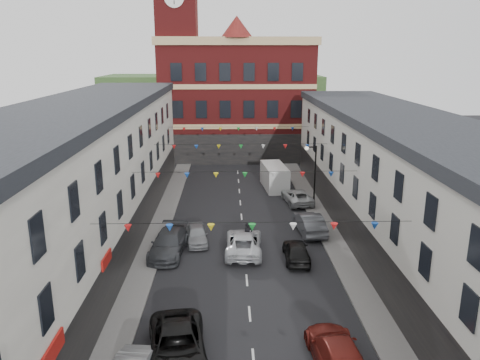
{
  "coord_description": "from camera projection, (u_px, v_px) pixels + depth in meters",
  "views": [
    {
      "loc": [
        -1.13,
        -27.26,
        14.17
      ],
      "look_at": [
        -0.22,
        8.46,
        4.38
      ],
      "focal_mm": 35.0,
      "sensor_mm": 36.0,
      "label": 1
    }
  ],
  "objects": [
    {
      "name": "terrace_right",
      "position": [
        429.0,
        202.0,
        30.02
      ],
      "size": [
        8.4,
        56.0,
        9.7
      ],
      "color": "beige",
      "rests_on": "ground"
    },
    {
      "name": "clock_tower",
      "position": [
        178.0,
        46.0,
        59.66
      ],
      "size": [
        5.6,
        5.6,
        30.0
      ],
      "color": "maroon",
      "rests_on": "ground"
    },
    {
      "name": "car_right_f",
      "position": [
        297.0,
        196.0,
        45.21
      ],
      "size": [
        2.93,
        5.22,
        1.38
      ],
      "primitive_type": "imported",
      "rotation": [
        0.0,
        0.0,
        3.28
      ],
      "color": "#B6B9BB",
      "rests_on": "ground"
    },
    {
      "name": "car_right_d",
      "position": [
        297.0,
        251.0,
        32.73
      ],
      "size": [
        1.78,
        4.25,
        1.44
      ],
      "primitive_type": "imported",
      "rotation": [
        0.0,
        0.0,
        3.12
      ],
      "color": "black",
      "rests_on": "ground"
    },
    {
      "name": "white_van",
      "position": [
        274.0,
        177.0,
        50.12
      ],
      "size": [
        2.73,
        5.85,
        2.5
      ],
      "primitive_type": "cube",
      "rotation": [
        0.0,
        0.0,
        0.1
      ],
      "color": "silver",
      "rests_on": "ground"
    },
    {
      "name": "car_right_c",
      "position": [
        337.0,
        353.0,
        21.53
      ],
      "size": [
        2.52,
        5.52,
        1.57
      ],
      "primitive_type": "imported",
      "rotation": [
        0.0,
        0.0,
        3.2
      ],
      "color": "maroon",
      "rests_on": "ground"
    },
    {
      "name": "terrace_left",
      "position": [
        59.0,
        198.0,
        29.31
      ],
      "size": [
        8.4,
        56.0,
        10.7
      ],
      "color": "beige",
      "rests_on": "ground"
    },
    {
      "name": "car_left_e",
      "position": [
        197.0,
        234.0,
        35.83
      ],
      "size": [
        2.11,
        4.18,
        1.36
      ],
      "primitive_type": "imported",
      "rotation": [
        0.0,
        0.0,
        0.13
      ],
      "color": "gray",
      "rests_on": "ground"
    },
    {
      "name": "moving_car",
      "position": [
        244.0,
        242.0,
        34.07
      ],
      "size": [
        2.81,
        5.67,
        1.55
      ],
      "primitive_type": "imported",
      "rotation": [
        0.0,
        0.0,
        3.1
      ],
      "color": "silver",
      "rests_on": "ground"
    },
    {
      "name": "car_left_d",
      "position": [
        169.0,
        243.0,
        33.8
      ],
      "size": [
        2.74,
        5.8,
        1.64
      ],
      "primitive_type": "imported",
      "rotation": [
        0.0,
        0.0,
        -0.08
      ],
      "color": "#36383D",
      "rests_on": "ground"
    },
    {
      "name": "car_left_c",
      "position": [
        177.0,
        346.0,
        21.99
      ],
      "size": [
        3.45,
        6.14,
        1.62
      ],
      "primitive_type": "imported",
      "rotation": [
        0.0,
        0.0,
        0.14
      ],
      "color": "black",
      "rests_on": "ground"
    },
    {
      "name": "pavement_left",
      "position": [
        144.0,
        267.0,
        31.79
      ],
      "size": [
        1.8,
        64.0,
        0.15
      ],
      "primitive_type": "cube",
      "color": "#605E5B",
      "rests_on": "ground"
    },
    {
      "name": "distant_hill",
      "position": [
        213.0,
        102.0,
        88.41
      ],
      "size": [
        40.0,
        14.0,
        10.0
      ],
      "primitive_type": "cube",
      "color": "#2B5125",
      "rests_on": "ground"
    },
    {
      "name": "car_right_e",
      "position": [
        309.0,
        223.0,
        37.78
      ],
      "size": [
        2.19,
        5.16,
        1.65
      ],
      "primitive_type": "imported",
      "rotation": [
        0.0,
        0.0,
        3.23
      ],
      "color": "#515459",
      "rests_on": "ground"
    },
    {
      "name": "pedestrian",
      "position": [
        248.0,
        235.0,
        35.03
      ],
      "size": [
        0.79,
        0.64,
        1.89
      ],
      "primitive_type": "imported",
      "rotation": [
        0.0,
        0.0,
        0.3
      ],
      "color": "black",
      "rests_on": "ground"
    },
    {
      "name": "civic_building",
      "position": [
        236.0,
        97.0,
        64.49
      ],
      "size": [
        20.6,
        13.3,
        18.5
      ],
      "color": "maroon",
      "rests_on": "ground"
    },
    {
      "name": "pavement_right",
      "position": [
        346.0,
        264.0,
        32.13
      ],
      "size": [
        1.8,
        64.0,
        0.15
      ],
      "primitive_type": "cube",
      "color": "#605E5B",
      "rests_on": "ground"
    },
    {
      "name": "street_lamp",
      "position": [
        313.0,
        168.0,
        42.68
      ],
      "size": [
        1.1,
        0.36,
        6.0
      ],
      "color": "black",
      "rests_on": "ground"
    },
    {
      "name": "ground",
      "position": [
        247.0,
        280.0,
        30.05
      ],
      "size": [
        160.0,
        160.0,
        0.0
      ],
      "primitive_type": "plane",
      "color": "black",
      "rests_on": "ground"
    }
  ]
}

